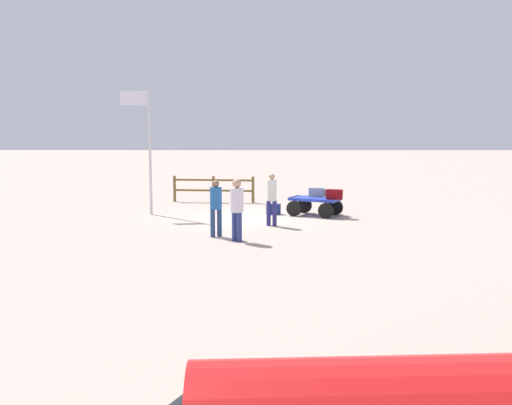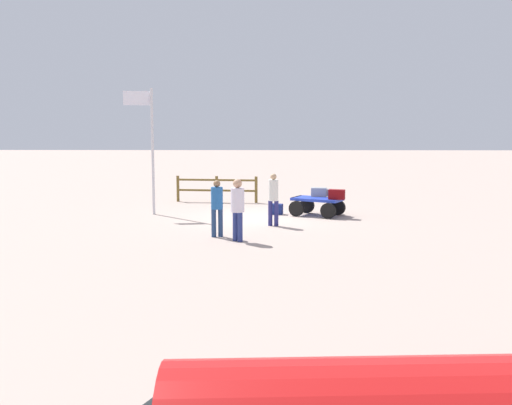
{
  "view_description": "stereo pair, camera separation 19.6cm",
  "coord_description": "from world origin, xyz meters",
  "px_view_note": "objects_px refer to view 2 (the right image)",
  "views": [
    {
      "loc": [
        -0.1,
        20.83,
        3.21
      ],
      "look_at": [
        -0.05,
        6.0,
        1.3
      ],
      "focal_mm": 41.63,
      "sensor_mm": 36.0,
      "label": 1
    },
    {
      "loc": [
        -0.3,
        20.83,
        3.21
      ],
      "look_at": [
        -0.05,
        6.0,
        1.3
      ],
      "focal_mm": 41.63,
      "sensor_mm": 36.0,
      "label": 2
    }
  ],
  "objects_px": {
    "worker_supervisor": "(238,204)",
    "suitcase_grey": "(319,192)",
    "suitcase_olive": "(276,209)",
    "worker_lead": "(273,196)",
    "suitcase_maroon": "(337,194)",
    "flagpole": "(149,139)",
    "luggage_cart": "(317,203)",
    "suitcase_dark": "(323,192)",
    "worker_trailing": "(217,204)"
  },
  "relations": [
    {
      "from": "suitcase_grey",
      "to": "suitcase_dark",
      "type": "bearing_deg",
      "value": -135.73
    },
    {
      "from": "suitcase_olive",
      "to": "worker_lead",
      "type": "bearing_deg",
      "value": 87.16
    },
    {
      "from": "suitcase_olive",
      "to": "worker_lead",
      "type": "relative_size",
      "value": 0.32
    },
    {
      "from": "suitcase_dark",
      "to": "suitcase_olive",
      "type": "relative_size",
      "value": 1.14
    },
    {
      "from": "luggage_cart",
      "to": "suitcase_maroon",
      "type": "height_order",
      "value": "suitcase_maroon"
    },
    {
      "from": "luggage_cart",
      "to": "suitcase_dark",
      "type": "bearing_deg",
      "value": -115.3
    },
    {
      "from": "luggage_cart",
      "to": "worker_lead",
      "type": "xyz_separation_m",
      "value": [
        1.6,
        2.25,
        0.52
      ]
    },
    {
      "from": "luggage_cart",
      "to": "suitcase_dark",
      "type": "distance_m",
      "value": 0.75
    },
    {
      "from": "suitcase_olive",
      "to": "worker_trailing",
      "type": "relative_size",
      "value": 0.32
    },
    {
      "from": "worker_supervisor",
      "to": "suitcase_grey",
      "type": "bearing_deg",
      "value": -117.31
    },
    {
      "from": "suitcase_dark",
      "to": "suitcase_grey",
      "type": "height_order",
      "value": "suitcase_grey"
    },
    {
      "from": "suitcase_maroon",
      "to": "flagpole",
      "type": "height_order",
      "value": "flagpole"
    },
    {
      "from": "suitcase_dark",
      "to": "worker_lead",
      "type": "relative_size",
      "value": 0.36
    },
    {
      "from": "worker_trailing",
      "to": "worker_lead",
      "type": "bearing_deg",
      "value": -130.36
    },
    {
      "from": "worker_lead",
      "to": "flagpole",
      "type": "xyz_separation_m",
      "value": [
        4.49,
        -2.48,
        1.78
      ]
    },
    {
      "from": "flagpole",
      "to": "suitcase_maroon",
      "type": "bearing_deg",
      "value": 174.04
    },
    {
      "from": "luggage_cart",
      "to": "suitcase_dark",
      "type": "xyz_separation_m",
      "value": [
        -0.29,
        -0.61,
        0.33
      ]
    },
    {
      "from": "suitcase_maroon",
      "to": "worker_supervisor",
      "type": "bearing_deg",
      "value": 53.24
    },
    {
      "from": "suitcase_olive",
      "to": "flagpole",
      "type": "distance_m",
      "value": 5.27
    },
    {
      "from": "suitcase_maroon",
      "to": "worker_supervisor",
      "type": "distance_m",
      "value": 5.5
    },
    {
      "from": "suitcase_dark",
      "to": "luggage_cart",
      "type": "bearing_deg",
      "value": 64.7
    },
    {
      "from": "suitcase_grey",
      "to": "worker_trailing",
      "type": "height_order",
      "value": "worker_trailing"
    },
    {
      "from": "suitcase_dark",
      "to": "suitcase_olive",
      "type": "xyz_separation_m",
      "value": [
        1.76,
        0.3,
        -0.59
      ]
    },
    {
      "from": "worker_lead",
      "to": "suitcase_maroon",
      "type": "bearing_deg",
      "value": -141.76
    },
    {
      "from": "luggage_cart",
      "to": "suitcase_olive",
      "type": "height_order",
      "value": "luggage_cart"
    },
    {
      "from": "suitcase_grey",
      "to": "suitcase_olive",
      "type": "bearing_deg",
      "value": 4.46
    },
    {
      "from": "suitcase_olive",
      "to": "worker_lead",
      "type": "height_order",
      "value": "worker_lead"
    },
    {
      "from": "luggage_cart",
      "to": "suitcase_grey",
      "type": "xyz_separation_m",
      "value": [
        -0.11,
        -0.43,
        0.36
      ]
    },
    {
      "from": "suitcase_grey",
      "to": "worker_supervisor",
      "type": "xyz_separation_m",
      "value": [
        2.74,
        5.31,
        0.24
      ]
    },
    {
      "from": "worker_supervisor",
      "to": "flagpole",
      "type": "bearing_deg",
      "value": -55.96
    },
    {
      "from": "luggage_cart",
      "to": "suitcase_grey",
      "type": "relative_size",
      "value": 3.48
    },
    {
      "from": "suitcase_dark",
      "to": "worker_trailing",
      "type": "height_order",
      "value": "worker_trailing"
    },
    {
      "from": "suitcase_dark",
      "to": "flagpole",
      "type": "xyz_separation_m",
      "value": [
        6.37,
        0.38,
        1.97
      ]
    },
    {
      "from": "luggage_cart",
      "to": "suitcase_grey",
      "type": "distance_m",
      "value": 0.57
    },
    {
      "from": "suitcase_maroon",
      "to": "worker_lead",
      "type": "xyz_separation_m",
      "value": [
        2.26,
        1.78,
        0.14
      ]
    },
    {
      "from": "luggage_cart",
      "to": "worker_trailing",
      "type": "distance_m",
      "value": 5.35
    },
    {
      "from": "worker_lead",
      "to": "suitcase_dark",
      "type": "bearing_deg",
      "value": -123.45
    },
    {
      "from": "suitcase_grey",
      "to": "flagpole",
      "type": "xyz_separation_m",
      "value": [
        6.19,
        0.2,
        1.94
      ]
    },
    {
      "from": "worker_lead",
      "to": "worker_supervisor",
      "type": "relative_size",
      "value": 0.97
    },
    {
      "from": "luggage_cart",
      "to": "suitcase_olive",
      "type": "xyz_separation_m",
      "value": [
        1.47,
        -0.31,
        -0.26
      ]
    },
    {
      "from": "worker_trailing",
      "to": "worker_supervisor",
      "type": "relative_size",
      "value": 0.95
    },
    {
      "from": "suitcase_olive",
      "to": "worker_trailing",
      "type": "bearing_deg",
      "value": 68.36
    },
    {
      "from": "luggage_cart",
      "to": "worker_lead",
      "type": "relative_size",
      "value": 1.22
    },
    {
      "from": "suitcase_maroon",
      "to": "worker_lead",
      "type": "bearing_deg",
      "value": 38.24
    },
    {
      "from": "suitcase_grey",
      "to": "suitcase_olive",
      "type": "xyz_separation_m",
      "value": [
        1.58,
        0.12,
        -0.62
      ]
    },
    {
      "from": "suitcase_dark",
      "to": "worker_lead",
      "type": "bearing_deg",
      "value": 56.55
    },
    {
      "from": "luggage_cart",
      "to": "worker_supervisor",
      "type": "relative_size",
      "value": 1.18
    },
    {
      "from": "worker_supervisor",
      "to": "flagpole",
      "type": "relative_size",
      "value": 0.39
    },
    {
      "from": "worker_trailing",
      "to": "flagpole",
      "type": "relative_size",
      "value": 0.36
    },
    {
      "from": "suitcase_maroon",
      "to": "worker_trailing",
      "type": "distance_m",
      "value": 5.42
    }
  ]
}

